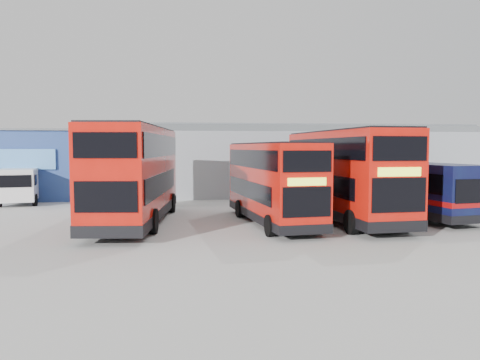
{
  "coord_description": "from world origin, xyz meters",
  "views": [
    {
      "loc": [
        -3.59,
        -19.75,
        3.81
      ],
      "look_at": [
        -0.4,
        4.55,
        2.1
      ],
      "focal_mm": 35.0,
      "sensor_mm": 36.0,
      "label": 1
    }
  ],
  "objects_px": {
    "panel_van": "(21,184)",
    "office_block": "(43,163)",
    "single_decker_blue": "(402,189)",
    "double_decker_left": "(136,176)",
    "maintenance_shed": "(312,161)",
    "double_decker_centre": "(272,183)",
    "double_decker_right": "(344,176)"
  },
  "relations": [
    {
      "from": "office_block",
      "to": "double_decker_right",
      "type": "xyz_separation_m",
      "value": [
        18.92,
        -14.41,
        -0.25
      ]
    },
    {
      "from": "double_decker_left",
      "to": "double_decker_right",
      "type": "bearing_deg",
      "value": -176.08
    },
    {
      "from": "double_decker_centre",
      "to": "single_decker_blue",
      "type": "height_order",
      "value": "double_decker_centre"
    },
    {
      "from": "panel_van",
      "to": "office_block",
      "type": "bearing_deg",
      "value": 76.22
    },
    {
      "from": "office_block",
      "to": "single_decker_blue",
      "type": "xyz_separation_m",
      "value": [
        22.92,
        -12.81,
        -1.1
      ]
    },
    {
      "from": "double_decker_left",
      "to": "panel_van",
      "type": "xyz_separation_m",
      "value": [
        -8.55,
        9.67,
        -1.06
      ]
    },
    {
      "from": "single_decker_blue",
      "to": "panel_van",
      "type": "height_order",
      "value": "single_decker_blue"
    },
    {
      "from": "office_block",
      "to": "single_decker_blue",
      "type": "height_order",
      "value": "office_block"
    },
    {
      "from": "office_block",
      "to": "double_decker_right",
      "type": "distance_m",
      "value": 23.78
    },
    {
      "from": "double_decker_centre",
      "to": "panel_van",
      "type": "relative_size",
      "value": 1.68
    },
    {
      "from": "maintenance_shed",
      "to": "double_decker_left",
      "type": "height_order",
      "value": "maintenance_shed"
    },
    {
      "from": "office_block",
      "to": "double_decker_right",
      "type": "relative_size",
      "value": 1.1
    },
    {
      "from": "double_decker_centre",
      "to": "panel_van",
      "type": "height_order",
      "value": "double_decker_centre"
    },
    {
      "from": "double_decker_left",
      "to": "double_decker_right",
      "type": "relative_size",
      "value": 1.04
    },
    {
      "from": "double_decker_centre",
      "to": "panel_van",
      "type": "xyz_separation_m",
      "value": [
        -15.28,
        10.57,
        -0.67
      ]
    },
    {
      "from": "double_decker_left",
      "to": "double_decker_centre",
      "type": "distance_m",
      "value": 6.8
    },
    {
      "from": "maintenance_shed",
      "to": "double_decker_centre",
      "type": "height_order",
      "value": "maintenance_shed"
    },
    {
      "from": "single_decker_blue",
      "to": "panel_van",
      "type": "xyz_separation_m",
      "value": [
        -23.2,
        8.46,
        -0.13
      ]
    },
    {
      "from": "office_block",
      "to": "single_decker_blue",
      "type": "bearing_deg",
      "value": -29.19
    },
    {
      "from": "double_decker_left",
      "to": "single_decker_blue",
      "type": "bearing_deg",
      "value": -169.26
    },
    {
      "from": "office_block",
      "to": "double_decker_left",
      "type": "bearing_deg",
      "value": -59.45
    },
    {
      "from": "panel_van",
      "to": "single_decker_blue",
      "type": "bearing_deg",
      "value": -30.15
    },
    {
      "from": "maintenance_shed",
      "to": "single_decker_blue",
      "type": "xyz_separation_m",
      "value": [
        0.92,
        -14.81,
        -1.12
      ]
    },
    {
      "from": "office_block",
      "to": "maintenance_shed",
      "type": "height_order",
      "value": "maintenance_shed"
    },
    {
      "from": "double_decker_left",
      "to": "single_decker_blue",
      "type": "xyz_separation_m",
      "value": [
        14.65,
        1.2,
        -0.93
      ]
    },
    {
      "from": "double_decker_left",
      "to": "maintenance_shed",
      "type": "bearing_deg",
      "value": -124.56
    },
    {
      "from": "double_decker_centre",
      "to": "double_decker_right",
      "type": "relative_size",
      "value": 0.87
    },
    {
      "from": "office_block",
      "to": "maintenance_shed",
      "type": "bearing_deg",
      "value": 5.21
    },
    {
      "from": "office_block",
      "to": "maintenance_shed",
      "type": "relative_size",
      "value": 0.4
    },
    {
      "from": "office_block",
      "to": "double_decker_left",
      "type": "distance_m",
      "value": 16.27
    },
    {
      "from": "panel_van",
      "to": "maintenance_shed",
      "type": "bearing_deg",
      "value": 5.8
    },
    {
      "from": "maintenance_shed",
      "to": "double_decker_centre",
      "type": "relative_size",
      "value": 3.13
    }
  ]
}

